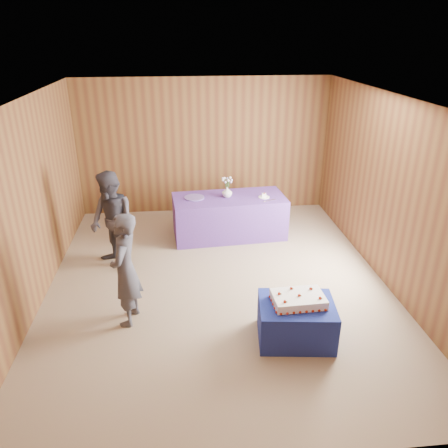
{
  "coord_description": "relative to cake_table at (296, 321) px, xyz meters",
  "views": [
    {
      "loc": [
        -0.49,
        -5.62,
        3.49
      ],
      "look_at": [
        0.1,
        0.1,
        0.93
      ],
      "focal_mm": 35.0,
      "sensor_mm": 36.0,
      "label": 1
    }
  ],
  "objects": [
    {
      "name": "cake_table",
      "position": [
        0.0,
        0.0,
        0.0
      ],
      "size": [
        0.98,
        0.8,
        0.5
      ],
      "primitive_type": "cube",
      "rotation": [
        0.0,
        0.0,
        -0.12
      ],
      "color": "navy",
      "rests_on": "ground"
    },
    {
      "name": "sheet_cake",
      "position": [
        0.01,
        0.02,
        0.31
      ],
      "size": [
        0.66,
        0.46,
        0.15
      ],
      "rotation": [
        0.0,
        0.0,
        0.04
      ],
      "color": "white",
      "rests_on": "cake_table"
    },
    {
      "name": "knife",
      "position": [
        0.22,
        2.8,
        0.5
      ],
      "size": [
        0.25,
        0.12,
        0.0
      ],
      "primitive_type": "cube",
      "rotation": [
        0.0,
        0.0,
        0.4
      ],
      "color": "#ACACB1",
      "rests_on": "serving_table"
    },
    {
      "name": "cake_slice",
      "position": [
        0.15,
        2.96,
        0.55
      ],
      "size": [
        0.08,
        0.07,
        0.09
      ],
      "rotation": [
        0.0,
        0.0,
        -0.08
      ],
      "color": "white",
      "rests_on": "plate"
    },
    {
      "name": "vase",
      "position": [
        -0.51,
        3.06,
        0.59
      ],
      "size": [
        0.18,
        0.18,
        0.19
      ],
      "primitive_type": "imported",
      "rotation": [
        0.0,
        0.0,
        0.02
      ],
      "color": "silver",
      "rests_on": "serving_table"
    },
    {
      "name": "guest_left",
      "position": [
        -2.06,
        0.58,
        0.5
      ],
      "size": [
        0.46,
        0.61,
        1.51
      ],
      "primitive_type": "imported",
      "rotation": [
        0.0,
        0.0,
        -1.75
      ],
      "color": "#3A3A44",
      "rests_on": "ground"
    },
    {
      "name": "guest_right",
      "position": [
        -2.4,
        2.05,
        0.54
      ],
      "size": [
        0.95,
        0.97,
        1.58
      ],
      "primitive_type": "imported",
      "rotation": [
        0.0,
        0.0,
        -0.9
      ],
      "color": "#35333E",
      "rests_on": "ground"
    },
    {
      "name": "flower_spray",
      "position": [
        -0.51,
        3.06,
        0.82
      ],
      "size": [
        0.2,
        0.2,
        0.15
      ],
      "color": "#245B24",
      "rests_on": "vase"
    },
    {
      "name": "plate",
      "position": [
        0.15,
        2.96,
        0.51
      ],
      "size": [
        0.21,
        0.21,
        0.01
      ],
      "primitive_type": "cylinder",
      "rotation": [
        0.0,
        0.0,
        -0.08
      ],
      "color": "white",
      "rests_on": "serving_table"
    },
    {
      "name": "serving_table",
      "position": [
        -0.47,
        3.04,
        0.12
      ],
      "size": [
        2.06,
        1.04,
        0.75
      ],
      "primitive_type": "cube",
      "rotation": [
        0.0,
        0.0,
        0.07
      ],
      "color": "#5B3592",
      "rests_on": "ground"
    },
    {
      "name": "room_shell",
      "position": [
        -0.83,
        1.36,
        1.55
      ],
      "size": [
        5.04,
        6.04,
        2.72
      ],
      "color": "brown",
      "rests_on": "ground"
    },
    {
      "name": "platter",
      "position": [
        -1.1,
        3.06,
        0.51
      ],
      "size": [
        0.45,
        0.45,
        0.02
      ],
      "primitive_type": "cylinder",
      "rotation": [
        0.0,
        0.0,
        0.32
      ],
      "color": "#6550A0",
      "rests_on": "serving_table"
    },
    {
      "name": "ground",
      "position": [
        -0.83,
        1.36,
        -0.25
      ],
      "size": [
        6.0,
        6.0,
        0.0
      ],
      "primitive_type": "plane",
      "color": "#866F5C",
      "rests_on": "ground"
    }
  ]
}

